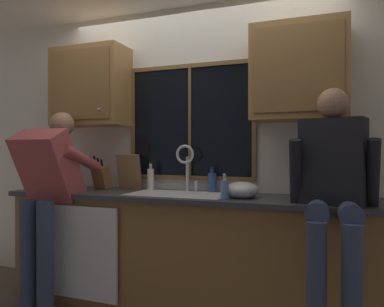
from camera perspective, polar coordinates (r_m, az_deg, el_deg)
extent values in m
cube|color=silver|center=(3.25, 1.10, 0.52)|extent=(5.36, 0.12, 2.55)
cube|color=black|center=(3.21, -0.27, 4.99)|extent=(1.10, 0.02, 0.95)
cube|color=brown|center=(3.28, -0.33, 13.61)|extent=(1.17, 0.02, 0.04)
cube|color=brown|center=(3.20, -0.33, -3.82)|extent=(1.17, 0.02, 0.04)
cube|color=brown|center=(3.44, -9.24, 4.68)|extent=(0.03, 0.02, 0.95)
cube|color=brown|center=(3.05, 9.74, 5.22)|extent=(0.03, 0.02, 0.95)
cube|color=brown|center=(3.20, -0.34, 5.00)|extent=(0.02, 0.02, 0.95)
cube|color=olive|center=(3.04, -1.15, -15.43)|extent=(2.96, 0.58, 0.88)
cube|color=#38383D|center=(2.93, -1.29, -6.84)|extent=(3.02, 0.62, 0.04)
cube|color=white|center=(3.11, -16.56, -14.74)|extent=(0.60, 0.02, 0.74)
cube|color=#9E703D|center=(3.56, -15.63, 9.97)|extent=(0.70, 0.33, 0.72)
cube|color=olive|center=(3.42, -17.33, 10.35)|extent=(0.62, 0.01, 0.62)
sphere|color=#B2B2B7|center=(3.26, -14.44, 6.76)|extent=(0.02, 0.02, 0.02)
cube|color=#9E703D|center=(2.91, 16.44, 12.10)|extent=(0.70, 0.33, 0.72)
cube|color=olive|center=(2.74, 16.20, 12.82)|extent=(0.62, 0.01, 0.62)
sphere|color=#B2B2B7|center=(2.69, 20.71, 8.08)|extent=(0.02, 0.02, 0.02)
cube|color=silver|center=(2.95, -2.26, -6.57)|extent=(0.80, 0.46, 0.02)
cube|color=beige|center=(3.05, -5.77, -8.25)|extent=(0.36, 0.42, 0.20)
cube|color=beige|center=(2.90, 1.44, -8.70)|extent=(0.36, 0.42, 0.20)
cube|color=silver|center=(2.97, -2.26, -8.49)|extent=(0.04, 0.42, 0.20)
cylinder|color=silver|center=(3.14, -0.72, -3.21)|extent=(0.03, 0.03, 0.30)
torus|color=silver|center=(3.08, -1.12, -0.13)|extent=(0.16, 0.02, 0.16)
cylinder|color=silver|center=(3.12, 0.65, -5.08)|extent=(0.03, 0.03, 0.09)
cylinder|color=#384260|center=(3.27, -24.33, -14.33)|extent=(0.13, 0.13, 0.88)
cylinder|color=#384260|center=(3.15, -22.05, -14.87)|extent=(0.13, 0.13, 0.88)
cube|color=#B24C4C|center=(3.19, -21.70, -1.91)|extent=(0.44, 0.45, 0.62)
sphere|color=#A57A5B|center=(3.33, -19.75, 4.33)|extent=(0.21, 0.21, 0.21)
cylinder|color=#B24C4C|center=(3.47, -22.43, -0.89)|extent=(0.09, 0.52, 0.26)
cylinder|color=#B24C4C|center=(3.19, -16.60, -1.00)|extent=(0.09, 0.52, 0.26)
cylinder|color=#384260|center=(2.35, 19.12, -8.66)|extent=(0.14, 0.43, 0.16)
cylinder|color=#384260|center=(2.35, 23.55, -8.66)|extent=(0.14, 0.43, 0.16)
cylinder|color=#384260|center=(2.19, 18.99, -16.04)|extent=(0.11, 0.11, 0.46)
cylinder|color=#384260|center=(2.20, 23.88, -16.02)|extent=(0.11, 0.11, 0.46)
cube|color=black|center=(2.54, 21.26, -1.19)|extent=(0.44, 0.30, 0.56)
sphere|color=#A57A5B|center=(2.56, 21.29, 7.35)|extent=(0.20, 0.20, 0.20)
cylinder|color=black|center=(2.50, 15.99, -3.04)|extent=(0.08, 0.20, 0.47)
cylinder|color=black|center=(2.51, 26.54, -3.05)|extent=(0.08, 0.20, 0.47)
cube|color=brown|center=(3.40, -13.98, -3.71)|extent=(0.12, 0.18, 0.25)
cylinder|color=black|center=(3.37, -15.04, -1.16)|extent=(0.02, 0.05, 0.09)
cylinder|color=black|center=(3.35, -14.52, -1.29)|extent=(0.02, 0.04, 0.08)
cylinder|color=black|center=(3.33, -14.00, -1.42)|extent=(0.02, 0.04, 0.06)
cube|color=#997047|center=(3.39, -9.85, -2.82)|extent=(0.24, 0.09, 0.32)
ellipsoid|color=silver|center=(2.74, 7.84, -5.71)|extent=(0.25, 0.25, 0.13)
cylinder|color=#668CCC|center=(2.66, 5.17, -5.70)|extent=(0.06, 0.06, 0.13)
cylinder|color=silver|center=(2.65, 5.17, -3.83)|extent=(0.02, 0.02, 0.04)
cylinder|color=silver|center=(2.63, 5.07, -3.29)|extent=(0.01, 0.04, 0.01)
cylinder|color=#334C8C|center=(3.09, 3.19, -4.59)|extent=(0.08, 0.08, 0.16)
cylinder|color=navy|center=(3.08, 3.19, -2.75)|extent=(0.03, 0.03, 0.04)
cylinder|color=black|center=(3.08, 3.19, -2.27)|extent=(0.04, 0.04, 0.01)
cylinder|color=silver|center=(3.25, -6.51, -4.08)|extent=(0.06, 0.06, 0.19)
cylinder|color=#B3AFA7|center=(3.25, -6.51, -2.01)|extent=(0.03, 0.03, 0.05)
cylinder|color=black|center=(3.25, -6.51, -1.49)|extent=(0.03, 0.03, 0.01)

